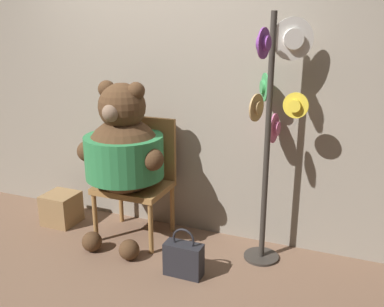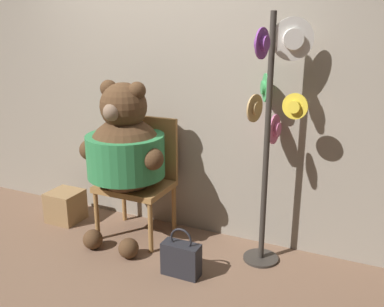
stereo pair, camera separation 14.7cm
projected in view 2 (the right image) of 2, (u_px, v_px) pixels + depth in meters
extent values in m
plane|color=brown|center=(128.00, 259.00, 3.44)|extent=(14.00, 14.00, 0.00)
cube|color=gray|center=(170.00, 107.00, 3.78)|extent=(8.00, 0.10, 2.20)
cylinder|color=#9E703D|center=(97.00, 216.00, 3.69)|extent=(0.04, 0.04, 0.44)
cylinder|color=#9E703D|center=(150.00, 228.00, 3.48)|extent=(0.04, 0.04, 0.44)
cylinder|color=#9E703D|center=(124.00, 199.00, 4.05)|extent=(0.04, 0.04, 0.44)
cylinder|color=#9E703D|center=(174.00, 208.00, 3.84)|extent=(0.04, 0.04, 0.44)
cube|color=#9E703D|center=(135.00, 186.00, 3.69)|extent=(0.59, 0.48, 0.05)
cube|color=#9E703D|center=(147.00, 146.00, 3.80)|extent=(0.59, 0.04, 0.55)
sphere|color=#4C331E|center=(126.00, 155.00, 3.56)|extent=(0.64, 0.64, 0.64)
cylinder|color=#2D7F47|center=(126.00, 155.00, 3.56)|extent=(0.65, 0.65, 0.35)
sphere|color=#4C331E|center=(123.00, 106.00, 3.43)|extent=(0.38, 0.38, 0.38)
sphere|color=#4C331E|center=(109.00, 88.00, 3.45)|extent=(0.14, 0.14, 0.14)
sphere|color=#4C331E|center=(137.00, 91.00, 3.34)|extent=(0.14, 0.14, 0.14)
sphere|color=#7A604C|center=(112.00, 112.00, 3.30)|extent=(0.14, 0.14, 0.14)
sphere|color=#4C331E|center=(90.00, 150.00, 3.60)|extent=(0.18, 0.18, 0.18)
sphere|color=#4C331E|center=(153.00, 159.00, 3.36)|extent=(0.18, 0.18, 0.18)
sphere|color=#4C331E|center=(93.00, 239.00, 3.58)|extent=(0.17, 0.17, 0.17)
sphere|color=#4C331E|center=(128.00, 248.00, 3.44)|extent=(0.17, 0.17, 0.17)
cylinder|color=#332D28|center=(261.00, 258.00, 3.43)|extent=(0.28, 0.28, 0.02)
cylinder|color=#332D28|center=(267.00, 146.00, 3.15)|extent=(0.04, 0.04, 1.90)
cylinder|color=silver|center=(293.00, 39.00, 2.93)|extent=(0.27, 0.14, 0.30)
cylinder|color=silver|center=(293.00, 39.00, 2.93)|extent=(0.16, 0.12, 0.14)
cylinder|color=#7A388E|center=(262.00, 43.00, 2.81)|extent=(0.04, 0.21, 0.21)
cylinder|color=#7A388E|center=(262.00, 43.00, 2.81)|extent=(0.09, 0.11, 0.10)
cylinder|color=tan|center=(255.00, 108.00, 2.92)|extent=(0.06, 0.19, 0.19)
cylinder|color=tan|center=(255.00, 108.00, 2.92)|extent=(0.07, 0.10, 0.09)
cylinder|color=#3D9351|center=(265.00, 88.00, 3.20)|extent=(0.10, 0.20, 0.21)
cylinder|color=#3D9351|center=(265.00, 88.00, 3.20)|extent=(0.10, 0.12, 0.10)
cylinder|color=yellow|center=(295.00, 106.00, 2.96)|extent=(0.18, 0.03, 0.18)
cylinder|color=yellow|center=(295.00, 106.00, 2.96)|extent=(0.10, 0.09, 0.09)
cylinder|color=#D16693|center=(275.00, 129.00, 3.25)|extent=(0.03, 0.23, 0.23)
cylinder|color=#D16693|center=(275.00, 129.00, 3.25)|extent=(0.08, 0.12, 0.11)
cube|color=#232328|center=(181.00, 259.00, 3.19)|extent=(0.29, 0.13, 0.26)
torus|color=#232328|center=(181.00, 239.00, 3.14)|extent=(0.17, 0.02, 0.17)
cube|color=#937047|center=(66.00, 206.00, 4.07)|extent=(0.29, 0.29, 0.29)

